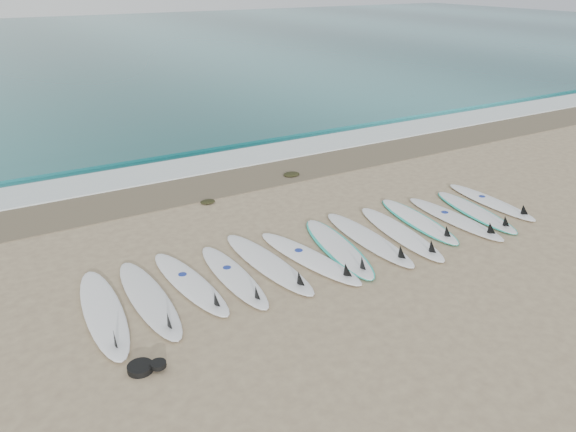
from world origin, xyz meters
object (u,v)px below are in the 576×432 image
surfboard_0 (104,313)px  surfboard_12 (492,202)px  surfboard_6 (339,248)px  leash_coil (144,367)px

surfboard_0 → surfboard_12: bearing=4.5°
surfboard_6 → leash_coil: bearing=-150.1°
surfboard_6 → surfboard_12: 4.02m
surfboard_6 → surfboard_0: bearing=-170.2°
surfboard_12 → surfboard_6: bearing=-176.4°
leash_coil → surfboard_0: bearing=95.4°
surfboard_0 → surfboard_6: (4.09, 0.00, -0.01)m
surfboard_0 → surfboard_6: bearing=4.0°
surfboard_6 → leash_coil: size_ratio=5.61×
surfboard_6 → surfboard_12: (4.02, 0.08, 0.00)m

